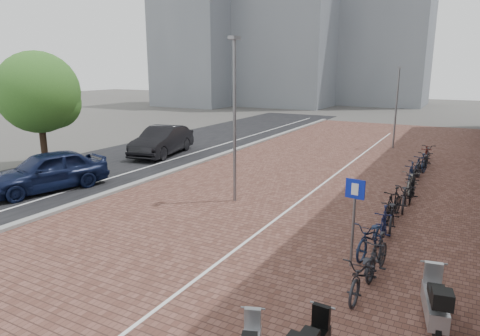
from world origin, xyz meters
The scene contains 15 objects.
ground centered at (0.00, 0.00, 0.00)m, with size 140.00×140.00×0.00m, color #474442.
plaza_brick centered at (2.00, 12.00, 0.01)m, with size 14.50×42.00×0.04m, color brown.
street_asphalt centered at (-9.00, 12.00, 0.01)m, with size 8.00×50.00×0.03m, color black.
curb centered at (-5.10, 12.00, 0.07)m, with size 0.35×42.00×0.14m, color gray.
lane_line centered at (-7.00, 12.00, 0.02)m, with size 0.12×44.00×0.00m, color white.
parking_line centered at (2.20, 12.00, 0.04)m, with size 0.10×30.00×0.00m, color white.
bg_towers centered at (-14.34, 48.94, 13.96)m, with size 33.00×23.00×32.00m.
car_navy centered at (-7.86, 3.25, 0.85)m, with size 2.01×4.99×1.70m, color #0E1633.
car_dark centered at (-8.37, 11.59, 0.86)m, with size 1.82×5.21×1.72m, color black.
scooter_front centered at (7.50, 0.42, 0.58)m, with size 0.53×1.70×1.17m, color #A09FA4, non-canonical shape.
parking_sign centered at (5.36, 2.25, 1.61)m, with size 0.50×0.12×2.40m.
lamp_near centered at (-0.08, 5.72, 3.09)m, with size 0.12×0.12×6.18m, color gray.
lamp_far centered at (3.46, 20.48, 2.57)m, with size 0.12×0.12×5.15m, color slate.
street_tree centered at (-11.49, 6.07, 3.80)m, with size 4.10×4.10×5.97m.
bike_row centered at (5.85, 9.05, 0.52)m, with size 1.19×18.12×1.05m.
Camera 1 is at (7.72, -8.15, 5.13)m, focal length 31.71 mm.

